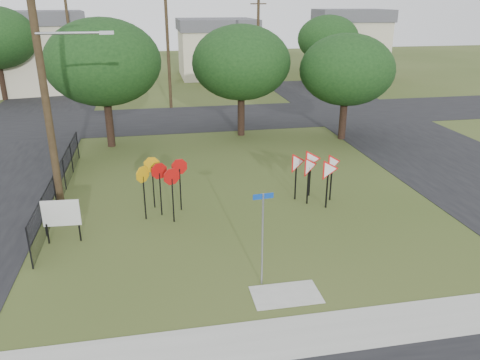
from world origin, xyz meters
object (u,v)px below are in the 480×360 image
Objects in this scene: street_name_sign at (262,234)px; info_board at (61,215)px; stop_sign_cluster at (161,176)px; yield_sign_cluster at (315,166)px.

street_name_sign reaches higher than info_board.
stop_sign_cluster reaches higher than info_board.
yield_sign_cluster is 10.09m from info_board.
stop_sign_cluster is at bearing -178.67° from yield_sign_cluster.
stop_sign_cluster reaches higher than yield_sign_cluster.
street_name_sign reaches higher than yield_sign_cluster.
stop_sign_cluster is 6.37m from yield_sign_cluster.
info_board is at bearing -154.58° from stop_sign_cluster.
stop_sign_cluster is 1.37× the size of info_board.
stop_sign_cluster is at bearing 25.42° from info_board.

